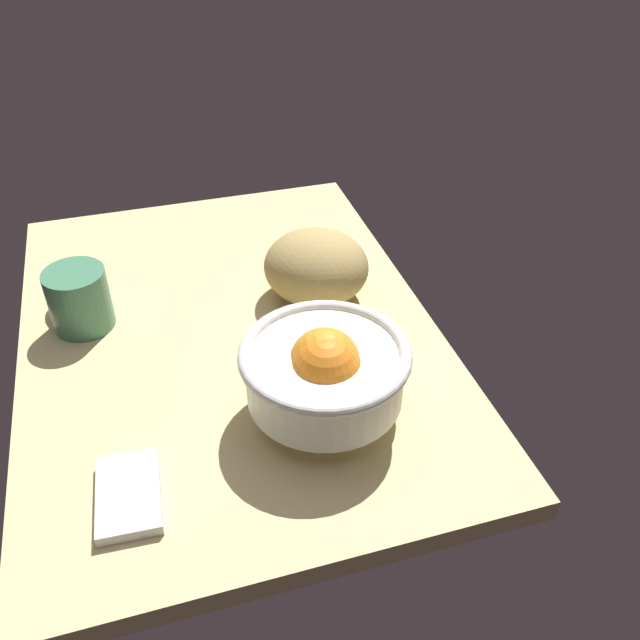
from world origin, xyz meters
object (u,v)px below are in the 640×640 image
at_px(napkin_folded, 129,495).
at_px(bread_loaf, 316,267).
at_px(mug, 78,298).
at_px(fruit_bowl, 325,370).

bearing_deg(napkin_folded, bread_loaf, -44.37).
height_order(bread_loaf, mug, bread_loaf).
relative_size(napkin_folded, mug, 0.88).
height_order(fruit_bowl, napkin_folded, fruit_bowl).
xyz_separation_m(fruit_bowl, mug, (0.28, 0.29, -0.03)).
height_order(napkin_folded, mug, mug).
bearing_deg(napkin_folded, fruit_bowl, -74.64).
bearing_deg(bread_loaf, napkin_folded, 135.63).
bearing_deg(fruit_bowl, napkin_folded, 105.36).
relative_size(fruit_bowl, mug, 1.63).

